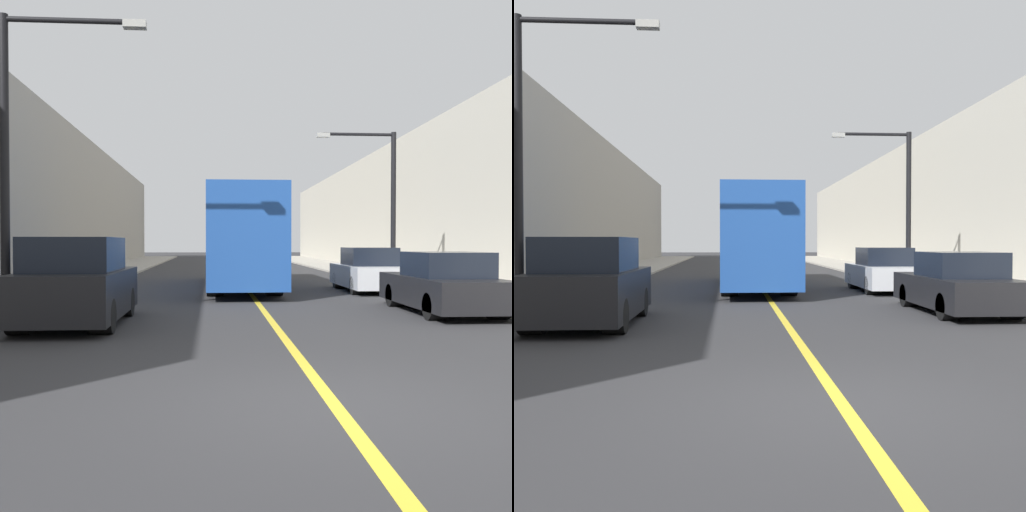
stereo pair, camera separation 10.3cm
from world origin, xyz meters
TOP-DOWN VIEW (x-y plane):
  - ground_plane at (0.00, 0.00)m, footprint 200.00×200.00m
  - sidewalk_left at (-7.43, 30.00)m, footprint 3.92×72.00m
  - sidewalk_right at (7.43, 30.00)m, footprint 3.92×72.00m
  - building_row_left at (-11.39, 30.00)m, footprint 4.00×72.00m
  - building_row_right at (11.39, 30.00)m, footprint 4.00×72.00m
  - road_center_line at (0.00, 30.00)m, footprint 0.16×72.00m
  - bus at (-0.26, 16.87)m, footprint 2.46×11.94m
  - parked_suv_left at (-4.16, 6.61)m, footprint 1.96×4.43m
  - car_right_near at (4.41, 8.22)m, footprint 1.86×4.68m
  - car_right_mid at (4.23, 14.77)m, footprint 1.83×4.56m
  - street_lamp_left at (-5.43, 7.07)m, footprint 3.14×0.24m
  - street_lamp_right at (5.40, 16.77)m, footprint 3.14×0.24m

SIDE VIEW (x-z plane):
  - ground_plane at x=0.00m, z-range 0.00..0.00m
  - road_center_line at x=0.00m, z-range 0.00..0.01m
  - sidewalk_left at x=-7.43m, z-range 0.00..0.11m
  - sidewalk_right at x=7.43m, z-range 0.00..0.11m
  - car_right_near at x=4.41m, z-range -0.07..1.44m
  - car_right_mid at x=4.23m, z-range -0.08..1.49m
  - parked_suv_left at x=-4.16m, z-range -0.07..1.78m
  - bus at x=-0.26m, z-range 0.12..3.67m
  - street_lamp_right at x=5.40m, z-range 0.68..6.62m
  - building_row_right at x=11.39m, z-range 0.00..7.75m
  - street_lamp_left at x=-5.43m, z-range 0.69..7.22m
  - building_row_left at x=-11.39m, z-range 0.00..8.57m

